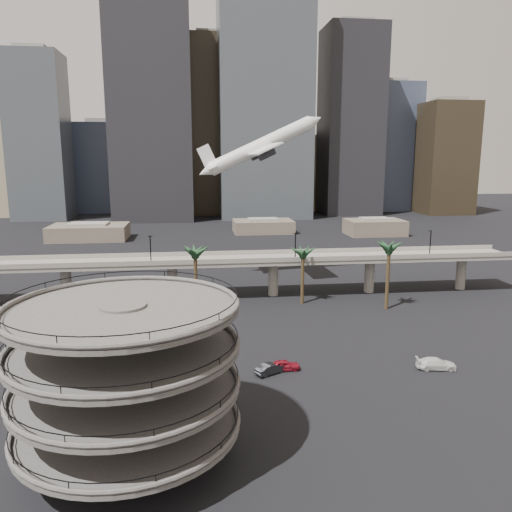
{
  "coord_description": "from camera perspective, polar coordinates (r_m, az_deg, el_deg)",
  "views": [
    {
      "loc": [
        -6.15,
        -50.62,
        29.87
      ],
      "look_at": [
        3.75,
        28.0,
        14.3
      ],
      "focal_mm": 35.0,
      "sensor_mm": 36.0,
      "label": 1
    }
  ],
  "objects": [
    {
      "name": "low_buildings",
      "position": [
        195.24,
        -3.28,
        3.14
      ],
      "size": [
        135.0,
        27.5,
        6.8
      ],
      "color": "brown",
      "rests_on": "ground"
    },
    {
      "name": "car_b",
      "position": [
        72.0,
        1.69,
        -12.73
      ],
      "size": [
        4.89,
        3.66,
        1.54
      ],
      "primitive_type": "imported",
      "rotation": [
        0.0,
        0.0,
        2.07
      ],
      "color": "black",
      "rests_on": "ground"
    },
    {
      "name": "palm_trees",
      "position": [
        99.11,
        4.7,
        0.35
      ],
      "size": [
        42.4,
        10.4,
        14.0
      ],
      "color": "#45341D",
      "rests_on": "ground"
    },
    {
      "name": "airborne_jet",
      "position": [
        122.78,
        0.51,
        12.39
      ],
      "size": [
        31.41,
        28.88,
        16.62
      ],
      "rotation": [
        0.0,
        -0.43,
        0.05
      ],
      "color": "silver",
      "rests_on": "ground"
    },
    {
      "name": "car_c",
      "position": [
        77.89,
        19.91,
        -11.49
      ],
      "size": [
        5.92,
        3.14,
        1.63
      ],
      "primitive_type": "imported",
      "rotation": [
        0.0,
        0.0,
        1.41
      ],
      "color": "white",
      "rests_on": "ground"
    },
    {
      "name": "skyline",
      "position": [
        269.01,
        -2.71,
        14.44
      ],
      "size": [
        269.0,
        86.0,
        124.52
      ],
      "color": "gray",
      "rests_on": "ground"
    },
    {
      "name": "ground",
      "position": [
        59.1,
        -0.23,
        -19.24
      ],
      "size": [
        700.0,
        700.0,
        0.0
      ],
      "primitive_type": "plane",
      "color": "black",
      "rests_on": "ground"
    },
    {
      "name": "overpass",
      "position": [
        108.17,
        -3.76,
        -0.93
      ],
      "size": [
        130.0,
        9.3,
        14.7
      ],
      "color": "gray",
      "rests_on": "ground"
    },
    {
      "name": "car_a",
      "position": [
        73.14,
        3.25,
        -12.35
      ],
      "size": [
        4.56,
        1.99,
        1.53
      ],
      "primitive_type": "imported",
      "rotation": [
        0.0,
        0.0,
        1.61
      ],
      "color": "maroon",
      "rests_on": "ground"
    },
    {
      "name": "parking_ramp",
      "position": [
        51.21,
        -14.61,
        -12.3
      ],
      "size": [
        22.2,
        22.2,
        17.35
      ],
      "color": "#4D4A48",
      "rests_on": "ground"
    }
  ]
}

